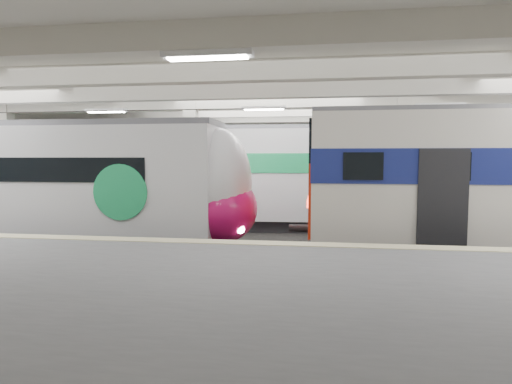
# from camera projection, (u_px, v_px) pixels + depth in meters

# --- Properties ---
(station_hall) EXTENTS (36.00, 24.00, 5.75)m
(station_hall) POSITION_uv_depth(u_px,v_px,m) (247.00, 155.00, 11.74)
(station_hall) COLOR black
(station_hall) RESTS_ON ground
(modern_emu) EXTENTS (13.43, 2.77, 4.35)m
(modern_emu) POSITION_uv_depth(u_px,v_px,m) (76.00, 188.00, 14.40)
(modern_emu) COLOR silver
(modern_emu) RESTS_ON ground
(far_train) EXTENTS (14.40, 3.51, 4.55)m
(far_train) POSITION_uv_depth(u_px,v_px,m) (213.00, 176.00, 19.34)
(far_train) COLOR silver
(far_train) RESTS_ON ground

